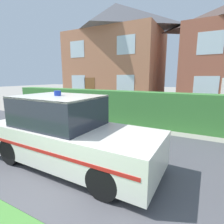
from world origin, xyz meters
name	(u,v)px	position (x,y,z in m)	size (l,w,h in m)	color
road_strip	(114,156)	(0.00, 3.19, 0.01)	(28.00, 5.00, 0.01)	#4C4C51
garden_hedge	(135,108)	(-0.71, 6.66, 0.75)	(14.75, 0.74, 1.51)	#3D7F38
police_car	(68,133)	(-0.82, 2.30, 0.78)	(4.35, 1.72, 1.80)	black
house_left	(115,53)	(-5.34, 13.78, 4.25)	(8.26, 5.58, 8.33)	#A86B4C
wheelie_bin	(87,104)	(-4.04, 7.48, 0.59)	(0.74, 0.72, 1.17)	#23662D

